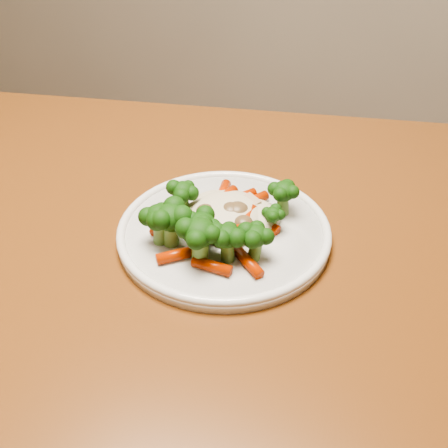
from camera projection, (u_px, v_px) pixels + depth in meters
name	position (u px, v px, depth m)	size (l,w,h in m)	color
dining_table	(173.00, 335.00, 0.65)	(1.34, 1.03, 0.75)	brown
plate	(224.00, 234.00, 0.63)	(0.24, 0.24, 0.01)	silver
meal	(215.00, 221.00, 0.61)	(0.15, 0.17, 0.05)	beige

